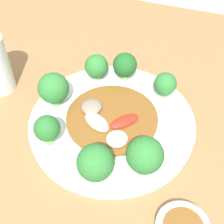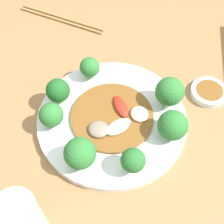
% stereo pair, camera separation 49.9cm
% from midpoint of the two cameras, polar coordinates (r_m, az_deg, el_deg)
% --- Properties ---
extents(ground_plane, '(8.00, 8.00, 0.00)m').
position_cam_midpoint_polar(ground_plane, '(1.25, -11.48, -24.62)').
color(ground_plane, '#B7B2A8').
extents(table, '(1.12, 0.92, 0.70)m').
position_cam_midpoint_polar(table, '(0.91, -15.37, -20.64)').
color(table, olive).
rests_on(table, ground_plane).
extents(plate, '(0.31, 0.31, 0.02)m').
position_cam_midpoint_polar(plate, '(0.57, -19.99, -11.35)').
color(plate, silver).
rests_on(plate, table).
extents(broccoli_northwest, '(0.06, 0.06, 0.07)m').
position_cam_midpoint_polar(broccoli_northwest, '(0.51, -8.39, -6.20)').
color(broccoli_northwest, '#7AAD5B').
rests_on(broccoli_northwest, plate).
extents(broccoli_southwest, '(0.04, 0.04, 0.05)m').
position_cam_midpoint_polar(broccoli_southwest, '(0.61, -23.33, 0.15)').
color(broccoli_southwest, '#70A356').
rests_on(broccoli_southwest, plate).
extents(broccoli_northeast, '(0.05, 0.05, 0.06)m').
position_cam_midpoint_polar(broccoli_northeast, '(0.49, -19.94, -22.01)').
color(broccoli_northeast, '#7AAD5B').
rests_on(broccoli_northeast, plate).
extents(broccoli_south, '(0.05, 0.05, 0.06)m').
position_cam_midpoint_polar(broccoli_south, '(0.60, -30.49, -5.04)').
color(broccoli_south, '#89B76B').
rests_on(broccoli_south, plate).
extents(broccoli_southeast, '(0.05, 0.05, 0.06)m').
position_cam_midpoint_polar(broccoli_southeast, '(0.59, -32.71, -10.10)').
color(broccoli_southeast, '#89B76B').
rests_on(broccoli_southeast, plate).
extents(broccoli_north, '(0.06, 0.06, 0.07)m').
position_cam_midpoint_polar(broccoli_north, '(0.49, -9.23, -14.47)').
color(broccoli_north, '#89B76B').
rests_on(broccoli_north, plate).
extents(broccoli_east, '(0.06, 0.06, 0.07)m').
position_cam_midpoint_polar(broccoli_east, '(0.52, -30.10, -18.98)').
color(broccoli_east, '#7AAD5B').
rests_on(broccoli_east, plate).
extents(stirfry_center, '(0.17, 0.17, 0.02)m').
position_cam_midpoint_polar(stirfry_center, '(0.56, -20.12, -11.11)').
color(stirfry_center, brown).
rests_on(stirfry_center, plate).
extents(drinking_glass, '(0.06, 0.06, 0.12)m').
position_cam_midpoint_polar(drinking_glass, '(0.56, -42.69, -28.56)').
color(drinking_glass, silver).
rests_on(drinking_glass, table).
extents(chopsticks, '(0.03, 0.25, 0.01)m').
position_cam_midpoint_polar(chopsticks, '(0.80, -24.66, 11.19)').
color(chopsticks, '#AD7F4C').
rests_on(chopsticks, table).
extents(sauce_dish, '(0.08, 0.08, 0.02)m').
position_cam_midpoint_polar(sauce_dish, '(0.57, 2.51, -5.19)').
color(sauce_dish, silver).
rests_on(sauce_dish, table).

